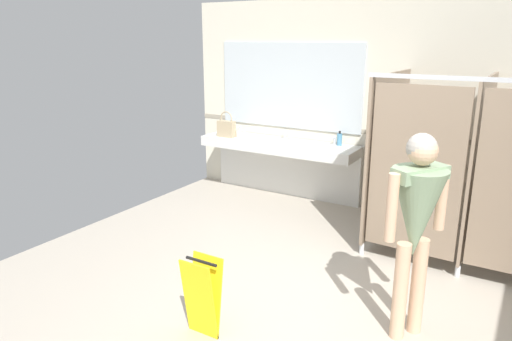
{
  "coord_description": "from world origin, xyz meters",
  "views": [
    {
      "loc": [
        1.36,
        -3.08,
        2.25
      ],
      "look_at": [
        -0.97,
        0.75,
        0.99
      ],
      "focal_mm": 33.06,
      "sensor_mm": 36.0,
      "label": 1
    }
  ],
  "objects_px": {
    "wet_floor_sign": "(202,296)",
    "soap_dispenser": "(339,139)",
    "paper_cup": "(239,134)",
    "handbag": "(226,128)",
    "person_standing": "(416,213)"
  },
  "relations": [
    {
      "from": "handbag",
      "to": "wet_floor_sign",
      "type": "relative_size",
      "value": 0.59
    },
    {
      "from": "person_standing",
      "to": "wet_floor_sign",
      "type": "relative_size",
      "value": 2.51
    },
    {
      "from": "person_standing",
      "to": "soap_dispenser",
      "type": "distance_m",
      "value": 2.99
    },
    {
      "from": "paper_cup",
      "to": "wet_floor_sign",
      "type": "distance_m",
      "value": 3.59
    },
    {
      "from": "paper_cup",
      "to": "wet_floor_sign",
      "type": "height_order",
      "value": "paper_cup"
    },
    {
      "from": "soap_dispenser",
      "to": "person_standing",
      "type": "bearing_deg",
      "value": -57.82
    },
    {
      "from": "soap_dispenser",
      "to": "paper_cup",
      "type": "height_order",
      "value": "soap_dispenser"
    },
    {
      "from": "paper_cup",
      "to": "handbag",
      "type": "bearing_deg",
      "value": -155.87
    },
    {
      "from": "wet_floor_sign",
      "to": "soap_dispenser",
      "type": "bearing_deg",
      "value": 93.91
    },
    {
      "from": "person_standing",
      "to": "wet_floor_sign",
      "type": "xyz_separation_m",
      "value": [
        -1.36,
        -0.83,
        -0.68
      ]
    },
    {
      "from": "paper_cup",
      "to": "soap_dispenser",
      "type": "bearing_deg",
      "value": 9.3
    },
    {
      "from": "person_standing",
      "to": "wet_floor_sign",
      "type": "bearing_deg",
      "value": -148.74
    },
    {
      "from": "person_standing",
      "to": "handbag",
      "type": "distance_m",
      "value": 3.91
    },
    {
      "from": "paper_cup",
      "to": "wet_floor_sign",
      "type": "xyz_separation_m",
      "value": [
        1.69,
        -3.11,
        -0.57
      ]
    },
    {
      "from": "person_standing",
      "to": "paper_cup",
      "type": "height_order",
      "value": "person_standing"
    }
  ]
}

